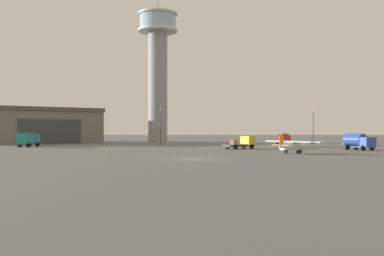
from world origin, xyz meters
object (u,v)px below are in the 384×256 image
car_green (354,143)px  traffic_cone_near_left (108,151)px  truck_box_teal (28,139)px  light_post_west (313,124)px  truck_flatbed_yellow (243,143)px  light_post_east (161,123)px  truck_fuel_tanker_red (284,139)px  control_tower (158,62)px  truck_fuel_tanker_blue (358,141)px  airplane_white (292,145)px

car_green → traffic_cone_near_left: car_green is taller
truck_box_teal → light_post_west: size_ratio=0.72×
truck_flatbed_yellow → car_green: truck_flatbed_yellow is taller
car_green → light_post_east: bearing=-2.3°
truck_flatbed_yellow → light_post_east: bearing=93.0°
truck_fuel_tanker_red → truck_box_teal: size_ratio=1.07×
car_green → light_post_east: (-43.83, 9.55, 4.55)m
control_tower → light_post_east: 24.46m
light_post_west → light_post_east: light_post_east is taller
traffic_cone_near_left → car_green: bearing=26.8°
light_post_east → control_tower: bearing=97.7°
truck_fuel_tanker_blue → light_post_west: 24.85m
airplane_white → truck_fuel_tanker_red: truck_fuel_tanker_red is taller
truck_box_teal → light_post_west: (64.95, 12.47, 3.32)m
control_tower → light_post_west: control_tower is taller
truck_flatbed_yellow → light_post_east: 27.53m
light_post_west → traffic_cone_near_left: size_ratio=13.56×
truck_box_teal → light_post_east: bearing=-57.3°
car_green → truck_fuel_tanker_blue: bearing=82.3°
light_post_west → traffic_cone_near_left: bearing=-141.6°
truck_fuel_tanker_blue → light_post_west: bearing=157.9°
light_post_east → car_green: bearing=-12.3°
control_tower → traffic_cone_near_left: bearing=-93.7°
car_green → traffic_cone_near_left: size_ratio=7.36×
truck_fuel_tanker_red → car_green: bearing=-75.8°
light_post_west → car_green: bearing=-54.7°
truck_fuel_tanker_blue → truck_flatbed_yellow: truck_fuel_tanker_blue is taller
control_tower → truck_fuel_tanker_blue: bearing=-45.4°
control_tower → truck_fuel_tanker_red: control_tower is taller
control_tower → truck_box_teal: 44.43m
control_tower → truck_fuel_tanker_blue: 62.39m
airplane_white → control_tower: bearing=70.5°
airplane_white → truck_flatbed_yellow: size_ratio=1.19×
truck_box_teal → light_post_west: bearing=-71.5°
truck_fuel_tanker_blue → truck_box_teal: truck_fuel_tanker_blue is taller
airplane_white → truck_fuel_tanker_red: (3.98, 24.96, 0.30)m
truck_fuel_tanker_blue → car_green: (4.95, 15.49, -0.92)m
truck_fuel_tanker_red → truck_fuel_tanker_blue: (10.80, -13.67, 0.00)m
truck_fuel_tanker_red → car_green: size_ratio=1.42×
truck_fuel_tanker_blue → car_green: size_ratio=1.36×
airplane_white → truck_flatbed_yellow: airplane_white is taller
truck_fuel_tanker_blue → truck_flatbed_yellow: size_ratio=0.91×
truck_box_teal → car_green: size_ratio=1.33×
light_post_east → airplane_white: bearing=-56.5°
airplane_white → light_post_west: (13.31, 35.87, 3.65)m
car_green → light_post_west: 11.92m
car_green → traffic_cone_near_left: bearing=36.8°
light_post_east → traffic_cone_near_left: 35.26m
control_tower → truck_fuel_tanker_blue: (41.14, -41.77, -21.33)m
truck_box_teal → light_post_west: 66.22m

